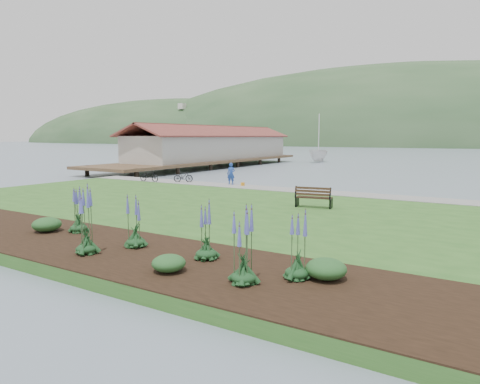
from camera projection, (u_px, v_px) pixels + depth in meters
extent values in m
plane|color=slate|center=(222.00, 210.00, 23.22)|extent=(600.00, 600.00, 0.00)
cube|color=#2C5D21|center=(200.00, 212.00, 21.51)|extent=(34.00, 20.00, 0.40)
cube|color=gray|center=(279.00, 189.00, 28.99)|extent=(34.00, 2.20, 0.03)
cube|color=black|center=(127.00, 251.00, 13.33)|extent=(24.00, 4.40, 0.04)
cube|color=#4C3826|center=(207.00, 161.00, 55.46)|extent=(8.00, 36.00, 0.30)
cube|color=#B2ADA3|center=(215.00, 147.00, 56.94)|extent=(6.40, 28.00, 3.00)
cube|color=black|center=(314.00, 198.00, 21.57)|extent=(1.86, 0.90, 0.06)
cube|color=black|center=(313.00, 192.00, 21.22)|extent=(1.78, 0.46, 0.56)
cube|color=black|center=(297.00, 202.00, 21.93)|extent=(0.16, 0.61, 0.49)
cube|color=black|center=(331.00, 204.00, 21.28)|extent=(0.16, 0.61, 0.49)
imported|color=#22439F|center=(231.00, 172.00, 31.60)|extent=(0.79, 0.63, 1.91)
imported|color=black|center=(149.00, 176.00, 33.83)|extent=(0.78, 1.81, 0.92)
imported|color=black|center=(183.00, 177.00, 33.38)|extent=(1.08, 1.53, 0.90)
imported|color=silver|center=(318.00, 162.00, 66.33)|extent=(9.08, 9.24, 23.63)
cube|color=orange|center=(243.00, 184.00, 30.83)|extent=(0.22, 0.28, 0.27)
ellipsoid|color=#13361A|center=(87.00, 249.00, 12.93)|extent=(0.62, 0.62, 0.31)
cone|color=#43489B|center=(85.00, 210.00, 12.78)|extent=(0.40, 0.40, 2.04)
ellipsoid|color=#13361A|center=(206.00, 254.00, 12.34)|extent=(0.62, 0.62, 0.31)
cone|color=#43489B|center=(206.00, 222.00, 12.22)|extent=(0.32, 0.32, 1.54)
ellipsoid|color=#13361A|center=(244.00, 277.00, 10.29)|extent=(0.62, 0.62, 0.31)
cone|color=#43489B|center=(244.00, 237.00, 10.16)|extent=(0.40, 0.40, 1.69)
ellipsoid|color=#13361A|center=(297.00, 273.00, 10.65)|extent=(0.62, 0.62, 0.31)
cone|color=#43489B|center=(298.00, 231.00, 10.51)|extent=(0.32, 0.32, 1.80)
ellipsoid|color=#13361A|center=(79.00, 228.00, 15.83)|extent=(0.62, 0.62, 0.31)
cone|color=#43489B|center=(77.00, 202.00, 15.70)|extent=(0.40, 0.40, 1.67)
ellipsoid|color=#13361A|center=(136.00, 242.00, 13.72)|extent=(0.62, 0.62, 0.31)
cone|color=#43489B|center=(135.00, 214.00, 13.61)|extent=(0.32, 0.32, 1.53)
ellipsoid|color=#1E4C21|center=(47.00, 224.00, 15.94)|extent=(1.05, 1.05, 0.52)
ellipsoid|color=#1E4C21|center=(169.00, 263.00, 11.21)|extent=(0.89, 0.89, 0.45)
ellipsoid|color=#1E4C21|center=(326.00, 269.00, 10.62)|extent=(1.03, 1.03, 0.51)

